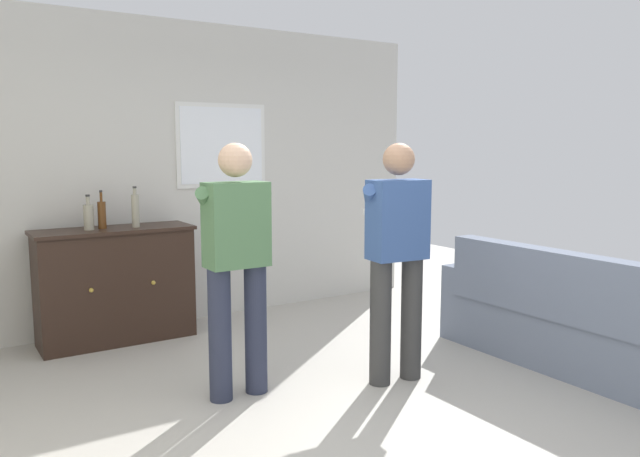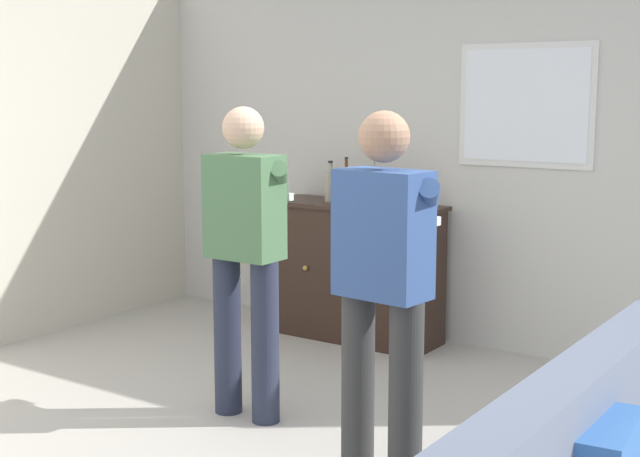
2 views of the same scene
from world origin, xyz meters
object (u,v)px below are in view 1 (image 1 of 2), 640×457
(bottle_wine_green, at_px, (102,214))
(person_standing_left, at_px, (236,257))
(person_standing_right, at_px, (396,251))
(couch, at_px, (586,330))
(bottle_liquor_amber, at_px, (135,210))
(sideboard_cabinet, at_px, (116,285))
(bottle_spirits_clear, at_px, (89,216))

(bottle_wine_green, xyz_separation_m, person_standing_left, (0.44, -1.67, -0.16))
(bottle_wine_green, xyz_separation_m, person_standing_right, (1.50, -2.02, -0.16))
(couch, relative_size, person_standing_right, 1.49)
(bottle_wine_green, bearing_deg, couch, -44.96)
(bottle_liquor_amber, height_order, person_standing_right, person_standing_right)
(couch, xyz_separation_m, bottle_wine_green, (-2.71, 2.70, 0.75))
(bottle_wine_green, relative_size, bottle_liquor_amber, 0.92)
(person_standing_right, bearing_deg, bottle_liquor_amber, 122.29)
(couch, bearing_deg, sideboard_cabinet, 134.48)
(person_standing_right, bearing_deg, bottle_spirits_clear, 129.01)
(person_standing_left, relative_size, person_standing_right, 1.00)
(bottle_spirits_clear, bearing_deg, bottle_liquor_amber, -5.12)
(bottle_liquor_amber, distance_m, bottle_spirits_clear, 0.38)
(person_standing_right, bearing_deg, bottle_wine_green, 126.53)
(bottle_wine_green, bearing_deg, person_standing_right, -53.47)
(sideboard_cabinet, height_order, person_standing_left, person_standing_left)
(person_standing_right, bearing_deg, sideboard_cabinet, 125.42)
(bottle_wine_green, bearing_deg, bottle_liquor_amber, -14.20)
(bottle_liquor_amber, distance_m, person_standing_right, 2.32)
(bottle_spirits_clear, distance_m, person_standing_left, 1.73)
(bottle_spirits_clear, height_order, person_standing_right, person_standing_right)
(sideboard_cabinet, xyz_separation_m, bottle_liquor_amber, (0.18, -0.04, 0.63))
(bottle_liquor_amber, relative_size, bottle_spirits_clear, 1.19)
(sideboard_cabinet, xyz_separation_m, person_standing_right, (1.42, -1.99, 0.45))
(person_standing_left, bearing_deg, bottle_spirits_clear, 108.80)
(couch, relative_size, bottle_liquor_amber, 7.21)
(bottle_wine_green, relative_size, person_standing_left, 0.19)
(bottle_spirits_clear, xyz_separation_m, person_standing_left, (0.56, -1.64, -0.15))
(bottle_spirits_clear, distance_m, person_standing_right, 2.57)
(person_standing_left, bearing_deg, bottle_wine_green, 104.87)
(sideboard_cabinet, bearing_deg, couch, -45.52)
(couch, relative_size, bottle_spirits_clear, 8.60)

